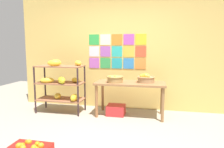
# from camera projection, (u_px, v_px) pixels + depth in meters

# --- Properties ---
(ground) EXTENTS (9.75, 9.75, 0.00)m
(ground) POSITION_uv_depth(u_px,v_px,m) (98.00, 142.00, 3.14)
(ground) COLOR gray
(back_wall_with_art) EXTENTS (4.91, 0.07, 2.68)m
(back_wall_with_art) POSITION_uv_depth(u_px,v_px,m) (119.00, 52.00, 4.82)
(back_wall_with_art) COLOR #DEBA5F
(back_wall_with_art) RESTS_ON ground
(banana_shelf_unit) EXTENTS (1.04, 0.53, 1.19)m
(banana_shelf_unit) POSITION_uv_depth(u_px,v_px,m) (61.00, 80.00, 4.50)
(banana_shelf_unit) COLOR #302023
(banana_shelf_unit) RESTS_ON ground
(display_table) EXTENTS (1.45, 0.63, 0.72)m
(display_table) POSITION_uv_depth(u_px,v_px,m) (130.00, 87.00, 4.30)
(display_table) COLOR #91623C
(display_table) RESTS_ON ground
(fruit_basket_centre) EXTENTS (0.35, 0.35, 0.15)m
(fruit_basket_centre) POSITION_uv_depth(u_px,v_px,m) (115.00, 79.00, 4.26)
(fruit_basket_centre) COLOR #A17C47
(fruit_basket_centre) RESTS_ON display_table
(fruit_basket_back_right) EXTENTS (0.36, 0.36, 0.20)m
(fruit_basket_back_right) POSITION_uv_depth(u_px,v_px,m) (146.00, 78.00, 4.25)
(fruit_basket_back_right) COLOR #A57D52
(fruit_basket_back_right) RESTS_ON display_table
(produce_crate_under_table) EXTENTS (0.38, 0.33, 0.21)m
(produce_crate_under_table) POSITION_uv_depth(u_px,v_px,m) (116.00, 110.00, 4.41)
(produce_crate_under_table) COLOR red
(produce_crate_under_table) RESTS_ON ground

